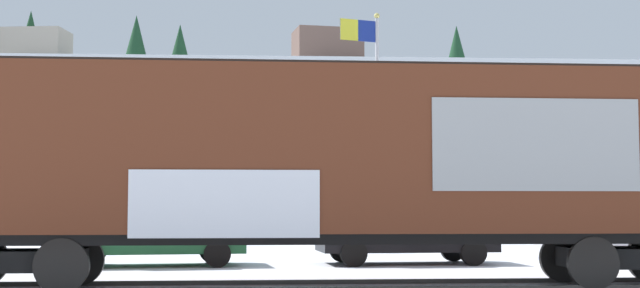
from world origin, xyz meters
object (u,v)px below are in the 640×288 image
freight_car (330,157)px  parked_car_black (402,232)px  flagpole (371,102)px  parked_car_green (153,233)px  parked_car_white (633,229)px

freight_car → parked_car_black: freight_car is taller
flagpole → parked_car_green: size_ratio=1.65×
parked_car_green → parked_car_white: (12.11, 0.42, 0.06)m
parked_car_green → freight_car: bearing=-55.9°
freight_car → parked_car_white: bearing=37.3°
freight_car → parked_car_green: (-3.93, 5.81, -1.53)m
parked_car_white → parked_car_green: bearing=-178.0°
flagpole → parked_car_green: 8.88m
freight_car → parked_car_black: bearing=70.1°
parked_car_black → parked_car_green: bearing=-176.6°
flagpole → parked_car_green: (-5.98, -5.31, -3.87)m
freight_car → flagpole: size_ratio=2.14×
freight_car → parked_car_green: bearing=124.1°
parked_car_black → parked_car_white: 5.95m
freight_car → parked_car_black: 6.74m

